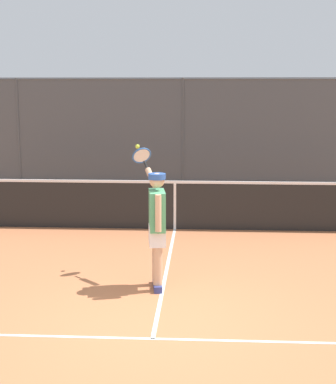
% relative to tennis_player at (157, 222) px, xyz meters
% --- Properties ---
extents(ground_plane, '(60.00, 60.00, 0.00)m').
position_rel_tennis_player_xyz_m(ground_plane, '(-0.09, 1.42, -0.94)').
color(ground_plane, '#B76B42').
extents(court_line_markings, '(8.45, 9.46, 0.01)m').
position_rel_tennis_player_xyz_m(court_line_markings, '(-0.09, 2.08, -0.94)').
color(court_line_markings, white).
rests_on(court_line_markings, ground).
extents(fence_backdrop, '(20.63, 1.37, 2.97)m').
position_rel_tennis_player_xyz_m(fence_backdrop, '(-0.09, -8.50, 0.41)').
color(fence_backdrop, '#474C51').
rests_on(fence_backdrop, ground).
extents(tennis_net, '(10.85, 0.09, 1.07)m').
position_rel_tennis_player_xyz_m(tennis_net, '(-0.09, -3.45, -0.45)').
color(tennis_net, '#2D2D2D').
rests_on(tennis_net, ground).
extents(tennis_player, '(0.60, 1.33, 1.91)m').
position_rel_tennis_player_xyz_m(tennis_player, '(0.00, 0.00, 0.00)').
color(tennis_player, navy).
rests_on(tennis_player, ground).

